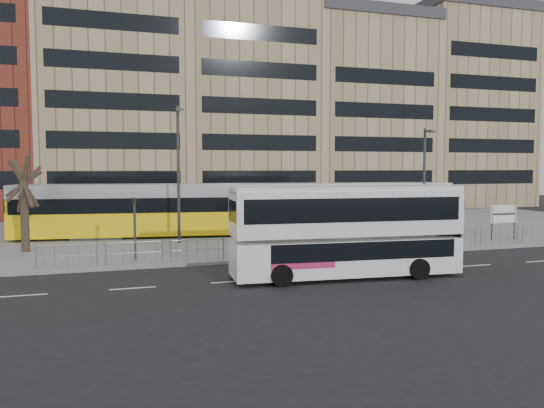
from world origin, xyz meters
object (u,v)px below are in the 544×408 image
object	(u,v)px
station_sign	(504,216)
lamp_post_west	(178,169)
pedestrian	(273,233)
traffic_light_west	(135,221)
tram	(243,209)
bare_tree	(23,153)
lamp_post_east	(425,176)
ad_panel	(376,235)
double_decker_bus	(346,228)

from	to	relation	value
station_sign	lamp_post_west	size ratio (longest dim) A/B	0.27
pedestrian	traffic_light_west	distance (m)	7.83
tram	bare_tree	size ratio (longest dim) A/B	3.91
lamp_post_west	lamp_post_east	world-z (taller)	lamp_post_west
pedestrian	lamp_post_east	world-z (taller)	lamp_post_east
ad_panel	lamp_post_west	world-z (taller)	lamp_post_west
pedestrian	lamp_post_west	bearing A→B (deg)	40.76
pedestrian	lamp_post_east	xyz separation A→B (m)	(12.37, 3.86, 3.13)
lamp_post_east	bare_tree	bearing A→B (deg)	-178.23
station_sign	ad_panel	distance (m)	10.31
lamp_post_west	bare_tree	size ratio (longest dim) A/B	1.09
station_sign	ad_panel	bearing A→B (deg)	-169.11
traffic_light_west	lamp_post_west	distance (m)	6.73
traffic_light_west	bare_tree	size ratio (longest dim) A/B	0.41
pedestrian	ad_panel	bearing A→B (deg)	-127.03
station_sign	bare_tree	bearing A→B (deg)	172.44
pedestrian	double_decker_bus	bearing A→B (deg)	177.80
double_decker_bus	traffic_light_west	size ratio (longest dim) A/B	3.23
station_sign	bare_tree	world-z (taller)	bare_tree
pedestrian	lamp_post_east	distance (m)	13.33
tram	ad_panel	size ratio (longest dim) A/B	19.59
double_decker_bus	tram	size ratio (longest dim) A/B	0.34
ad_panel	traffic_light_west	size ratio (longest dim) A/B	0.49
station_sign	lamp_post_west	bearing A→B (deg)	166.63
pedestrian	traffic_light_west	bearing A→B (deg)	92.39
lamp_post_east	bare_tree	distance (m)	25.59
station_sign	bare_tree	xyz separation A→B (m)	(-28.30, 3.85, 3.82)
ad_panel	traffic_light_west	xyz separation A→B (m)	(-12.63, 1.18, 1.09)
lamp_post_west	lamp_post_east	bearing A→B (deg)	-0.50
ad_panel	pedestrian	world-z (taller)	pedestrian
lamp_post_east	tram	bearing A→B (deg)	167.23
bare_tree	ad_panel	bearing A→B (deg)	-17.57
bare_tree	double_decker_bus	bearing A→B (deg)	-37.35
tram	lamp_post_east	distance (m)	12.90
bare_tree	traffic_light_west	bearing A→B (deg)	-39.50
double_decker_bus	bare_tree	bearing A→B (deg)	146.96
double_decker_bus	pedestrian	world-z (taller)	double_decker_bus
double_decker_bus	lamp_post_west	size ratio (longest dim) A/B	1.21
station_sign	ad_panel	xyz separation A→B (m)	(-10.11, -1.91, -0.64)
lamp_post_west	bare_tree	bearing A→B (deg)	-173.67
lamp_post_west	lamp_post_east	distance (m)	17.09
pedestrian	lamp_post_west	size ratio (longest dim) A/B	0.21
double_decker_bus	traffic_light_west	bearing A→B (deg)	148.44
double_decker_bus	ad_panel	distance (m)	6.56
pedestrian	bare_tree	size ratio (longest dim) A/B	0.23
station_sign	lamp_post_east	xyz separation A→B (m)	(-2.76, 4.64, 2.48)
tram	traffic_light_west	distance (m)	11.16
tram	lamp_post_west	bearing A→B (deg)	-143.58
station_sign	bare_tree	size ratio (longest dim) A/B	0.29
double_decker_bus	ad_panel	size ratio (longest dim) A/B	6.60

